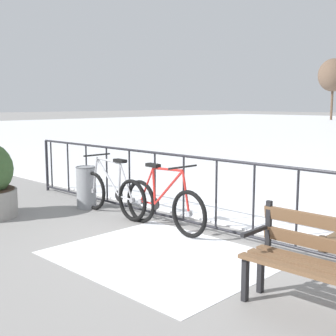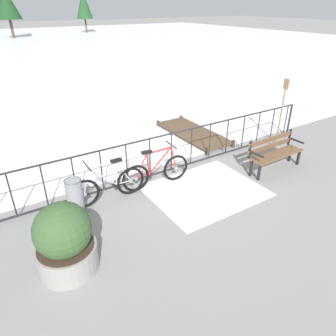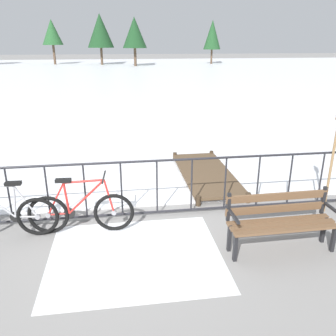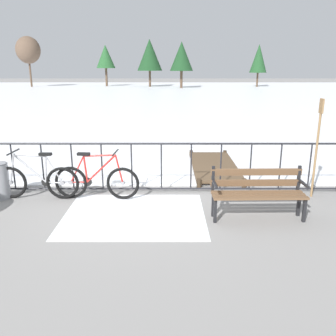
% 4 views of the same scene
% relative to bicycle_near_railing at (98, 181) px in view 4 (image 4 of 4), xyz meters
% --- Properties ---
extents(ground_plane, '(160.00, 160.00, 0.00)m').
position_rel_bicycle_near_railing_xyz_m(ground_plane, '(0.67, 0.38, -0.37)').
color(ground_plane, gray).
extents(frozen_pond, '(80.00, 56.00, 0.03)m').
position_rel_bicycle_near_railing_xyz_m(frozen_pond, '(0.67, 28.78, -0.35)').
color(frozen_pond, white).
rests_on(frozen_pond, ground).
extents(snow_patch, '(2.51, 2.06, 0.01)m').
position_rel_bicycle_near_railing_xyz_m(snow_patch, '(0.82, -0.82, -0.36)').
color(snow_patch, white).
rests_on(snow_patch, ground).
extents(railing_fence, '(9.06, 0.06, 1.07)m').
position_rel_bicycle_near_railing_xyz_m(railing_fence, '(0.67, 0.38, 0.19)').
color(railing_fence, '#232328').
rests_on(railing_fence, ground).
extents(bicycle_near_railing, '(1.71, 0.52, 0.97)m').
position_rel_bicycle_near_railing_xyz_m(bicycle_near_railing, '(0.00, 0.00, 0.00)').
color(bicycle_near_railing, black).
rests_on(bicycle_near_railing, ground).
extents(bicycle_second, '(1.71, 0.52, 0.97)m').
position_rel_bicycle_near_railing_xyz_m(bicycle_second, '(-1.20, 0.01, 0.00)').
color(bicycle_second, black).
rests_on(bicycle_second, ground).
extents(park_bench, '(1.61, 0.51, 0.89)m').
position_rel_bicycle_near_railing_xyz_m(park_bench, '(2.98, -0.90, 0.14)').
color(park_bench, brown).
rests_on(park_bench, ground).
extents(trash_bin, '(0.35, 0.35, 0.73)m').
position_rel_bicycle_near_railing_xyz_m(trash_bin, '(-1.93, 0.02, 0.00)').
color(trash_bin, gray).
rests_on(trash_bin, ground).
extents(oar_upright, '(0.04, 0.16, 1.98)m').
position_rel_bicycle_near_railing_xyz_m(oar_upright, '(4.36, 0.12, 0.77)').
color(oar_upright, '#937047').
rests_on(oar_upright, ground).
extents(wooden_dock, '(1.10, 2.86, 0.20)m').
position_rel_bicycle_near_railing_xyz_m(wooden_dock, '(2.60, 2.05, -0.25)').
color(wooden_dock, brown).
rests_on(wooden_dock, ground).
extents(tree_far_west, '(2.89, 2.89, 5.63)m').
position_rel_bicycle_near_railing_xyz_m(tree_far_west, '(3.11, 39.48, 3.48)').
color(tree_far_west, brown).
rests_on(tree_far_west, ground).
extents(tree_west_mid, '(3.14, 3.14, 6.47)m').
position_rel_bicycle_near_railing_xyz_m(tree_west_mid, '(-16.92, 42.18, 4.35)').
color(tree_west_mid, brown).
rests_on(tree_west_mid, ground).
extents(tree_centre, '(3.32, 3.32, 6.16)m').
position_rel_bicycle_near_railing_xyz_m(tree_centre, '(-1.02, 42.63, 3.76)').
color(tree_centre, brown).
rests_on(tree_centre, ground).
extents(tree_east_mid, '(2.58, 2.58, 5.53)m').
position_rel_bicycle_near_railing_xyz_m(tree_east_mid, '(-7.12, 44.07, 3.58)').
color(tree_east_mid, brown).
rests_on(tree_east_mid, ground).
extents(tree_far_east, '(2.26, 2.26, 5.51)m').
position_rel_bicycle_near_railing_xyz_m(tree_far_east, '(13.45, 42.49, 3.30)').
color(tree_far_east, brown).
rests_on(tree_far_east, ground).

